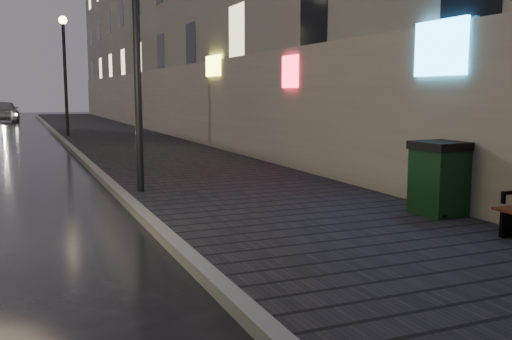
# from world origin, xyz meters

# --- Properties ---
(ground) EXTENTS (120.00, 120.00, 0.00)m
(ground) POSITION_xyz_m (0.00, 0.00, 0.00)
(ground) COLOR black
(ground) RESTS_ON ground
(sidewalk) EXTENTS (4.60, 58.00, 0.15)m
(sidewalk) POSITION_xyz_m (3.90, 21.00, 0.07)
(sidewalk) COLOR black
(sidewalk) RESTS_ON ground
(curb) EXTENTS (0.20, 58.00, 0.15)m
(curb) POSITION_xyz_m (1.50, 21.00, 0.07)
(curb) COLOR slate
(curb) RESTS_ON ground
(building_near) EXTENTS (1.80, 50.00, 13.00)m
(building_near) POSITION_xyz_m (7.10, 25.00, 6.50)
(building_near) COLOR #605B54
(building_near) RESTS_ON ground
(lamp_near) EXTENTS (0.36, 0.36, 5.28)m
(lamp_near) POSITION_xyz_m (1.85, 6.00, 3.49)
(lamp_near) COLOR black
(lamp_near) RESTS_ON sidewalk
(lamp_far) EXTENTS (0.36, 0.36, 5.28)m
(lamp_far) POSITION_xyz_m (1.85, 22.00, 3.49)
(lamp_far) COLOR black
(lamp_far) RESTS_ON sidewalk
(trash_bin) EXTENTS (0.81, 0.81, 1.16)m
(trash_bin) POSITION_xyz_m (5.80, 2.03, 0.74)
(trash_bin) COLOR black
(trash_bin) RESTS_ON sidewalk
(car_far) EXTENTS (2.24, 4.73, 1.56)m
(car_far) POSITION_xyz_m (-1.00, 39.03, 0.78)
(car_far) COLOR #97969E
(car_far) RESTS_ON ground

